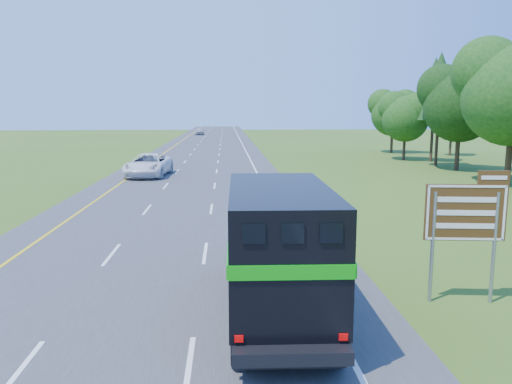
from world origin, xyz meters
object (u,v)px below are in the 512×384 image
Objects in this scene: horse_truck at (277,245)px; far_car at (199,131)px; white_suv at (149,165)px; exit_sign at (467,218)px.

horse_truck is 1.64× the size of far_car.
far_car is (-7.44, 104.18, -1.09)m from horse_truck.
white_suv is 1.75× the size of exit_sign.
exit_sign reaches higher than horse_truck.
horse_truck reaches higher than white_suv.
exit_sign is at bearing 6.80° from horse_truck.
white_suv is at bearing 106.26° from horse_truck.
white_suv is 74.13m from far_car.
horse_truck is 2.10× the size of exit_sign.
horse_truck is 104.45m from far_car.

